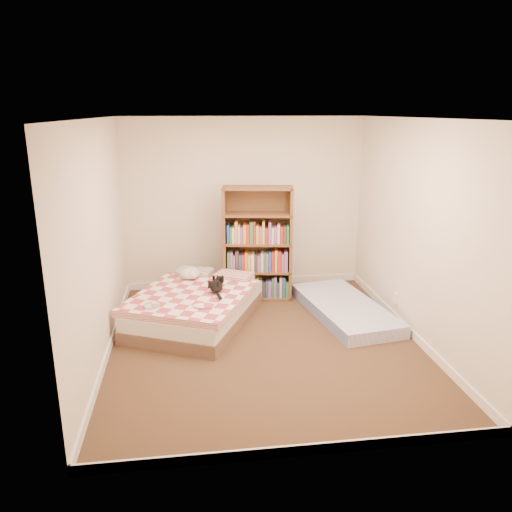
{
  "coord_description": "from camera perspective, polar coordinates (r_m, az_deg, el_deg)",
  "views": [
    {
      "loc": [
        -0.8,
        -5.19,
        2.58
      ],
      "look_at": [
        -0.06,
        0.3,
        0.95
      ],
      "focal_mm": 35.0,
      "sensor_mm": 36.0,
      "label": 1
    }
  ],
  "objects": [
    {
      "name": "room",
      "position": [
        5.43,
        1.04,
        1.6
      ],
      "size": [
        3.51,
        4.01,
        2.51
      ],
      "color": "#42281C",
      "rests_on": "ground"
    },
    {
      "name": "floor_mattress",
      "position": [
        6.66,
        10.05,
        -5.96
      ],
      "size": [
        1.09,
        1.9,
        0.16
      ],
      "primitive_type": "cube",
      "rotation": [
        0.0,
        0.0,
        0.16
      ],
      "color": "#6B7AB3",
      "rests_on": "room"
    },
    {
      "name": "bookshelf",
      "position": [
        7.02,
        0.16,
        -0.24
      ],
      "size": [
        1.0,
        0.46,
        1.59
      ],
      "rotation": [
        0.0,
        0.0,
        -0.15
      ],
      "color": "#51351B",
      "rests_on": "room"
    },
    {
      "name": "bed",
      "position": [
        6.36,
        -6.98,
        -5.64
      ],
      "size": [
        1.84,
        2.1,
        0.47
      ],
      "rotation": [
        0.0,
        0.0,
        -0.43
      ],
      "color": "brown",
      "rests_on": "room"
    },
    {
      "name": "white_dog",
      "position": [
        6.7,
        -7.5,
        -1.98
      ],
      "size": [
        0.36,
        0.37,
        0.14
      ],
      "rotation": [
        0.0,
        0.0,
        -0.41
      ],
      "color": "silver",
      "rests_on": "bed"
    },
    {
      "name": "black_cat",
      "position": [
        6.25,
        -4.57,
        -3.34
      ],
      "size": [
        0.27,
        0.61,
        0.14
      ],
      "rotation": [
        0.0,
        0.0,
        -0.3
      ],
      "color": "black",
      "rests_on": "bed"
    }
  ]
}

